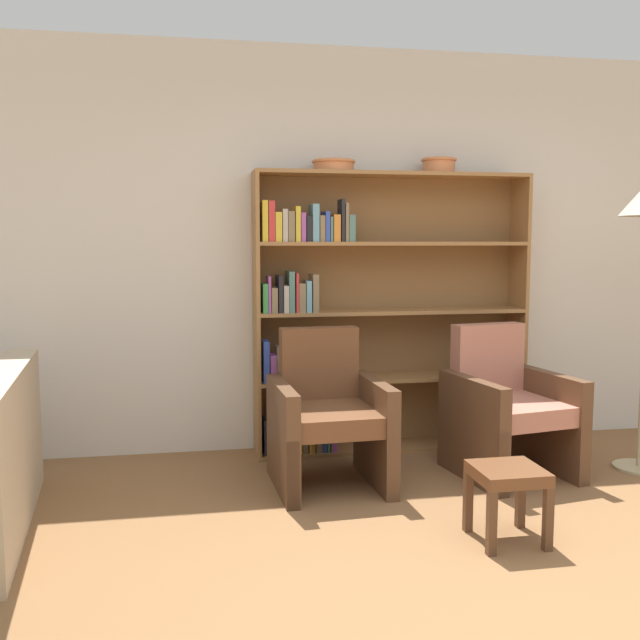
% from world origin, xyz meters
% --- Properties ---
extents(ground_plane, '(24.00, 24.00, 0.00)m').
position_xyz_m(ground_plane, '(0.00, 0.00, 0.00)').
color(ground_plane, brown).
extents(wall_back, '(12.00, 0.06, 2.75)m').
position_xyz_m(wall_back, '(0.00, 2.45, 1.38)').
color(wall_back, silver).
rests_on(wall_back, ground).
extents(bookshelf, '(1.88, 0.30, 1.90)m').
position_xyz_m(bookshelf, '(-0.07, 2.27, 0.94)').
color(bookshelf, olive).
rests_on(bookshelf, ground).
extents(bowl_brass, '(0.29, 0.29, 0.08)m').
position_xyz_m(bowl_brass, '(-0.29, 2.26, 1.94)').
color(bowl_brass, '#C67547').
rests_on(bowl_brass, bookshelf).
extents(bowl_sage, '(0.24, 0.24, 0.10)m').
position_xyz_m(bowl_sage, '(0.44, 2.26, 1.96)').
color(bowl_sage, '#C67547').
rests_on(bowl_sage, bookshelf).
extents(armchair_leather, '(0.67, 0.71, 0.91)m').
position_xyz_m(armchair_leather, '(-0.45, 1.61, 0.40)').
color(armchair_leather, brown).
rests_on(armchair_leather, ground).
extents(armchair_cushioned, '(0.74, 0.78, 0.91)m').
position_xyz_m(armchair_cushioned, '(0.68, 1.61, 0.40)').
color(armchair_cushioned, brown).
rests_on(armchair_cushioned, ground).
extents(footstool, '(0.32, 0.32, 0.36)m').
position_xyz_m(footstool, '(0.24, 0.65, 0.29)').
color(footstool, brown).
rests_on(footstool, ground).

